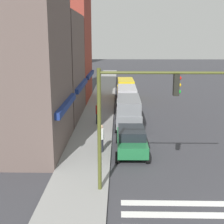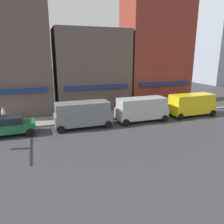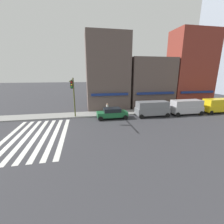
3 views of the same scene
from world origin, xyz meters
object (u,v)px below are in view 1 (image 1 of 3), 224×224
(van_yellow, at_px, (126,88))
(pedestrian_red_jacket, at_px, (98,113))
(van_silver, at_px, (127,97))
(van_grey, at_px, (129,111))
(pedestrian_white_shirt, at_px, (101,138))
(traffic_signal, at_px, (134,107))
(sedan_green, at_px, (131,140))

(van_yellow, distance_m, pedestrian_red_jacket, 12.19)
(van_silver, bearing_deg, van_grey, 179.93)
(van_yellow, distance_m, pedestrian_white_shirt, 18.66)
(van_yellow, relative_size, pedestrian_white_shirt, 2.85)
(van_silver, height_order, van_yellow, same)
(traffic_signal, height_order, van_grey, traffic_signal)
(traffic_signal, bearing_deg, van_grey, -0.62)
(traffic_signal, bearing_deg, pedestrian_white_shirt, 19.72)
(van_silver, xyz_separation_m, van_yellow, (5.98, 0.00, 0.00))
(sedan_green, xyz_separation_m, pedestrian_red_jacket, (6.26, 2.58, 0.23))
(sedan_green, xyz_separation_m, pedestrian_white_shirt, (-0.39, 1.90, 0.23))
(pedestrian_red_jacket, bearing_deg, van_grey, -158.84)
(sedan_green, height_order, pedestrian_red_jacket, pedestrian_red_jacket)
(van_grey, relative_size, pedestrian_white_shirt, 2.83)
(traffic_signal, relative_size, van_yellow, 1.24)
(van_grey, distance_m, pedestrian_red_jacket, 2.59)
(van_grey, bearing_deg, sedan_green, -179.61)
(van_silver, distance_m, pedestrian_white_shirt, 12.72)
(van_silver, height_order, pedestrian_white_shirt, van_silver)
(traffic_signal, distance_m, van_yellow, 23.68)
(van_grey, distance_m, van_silver, 5.91)
(van_grey, xyz_separation_m, van_silver, (5.91, 0.00, 0.00))
(pedestrian_red_jacket, bearing_deg, sedan_green, 133.09)
(van_grey, xyz_separation_m, pedestrian_red_jacket, (-0.02, 2.58, -0.21))
(sedan_green, relative_size, van_grey, 0.88)
(sedan_green, distance_m, van_yellow, 18.18)
(sedan_green, height_order, van_silver, van_silver)
(van_silver, bearing_deg, traffic_signal, 179.52)
(van_grey, height_order, pedestrian_red_jacket, van_grey)
(traffic_signal, xyz_separation_m, van_yellow, (23.51, -0.13, -2.85))
(traffic_signal, relative_size, pedestrian_white_shirt, 3.53)
(sedan_green, relative_size, van_yellow, 0.88)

